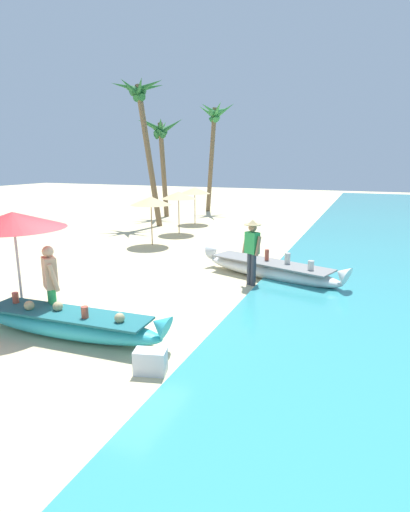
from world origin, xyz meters
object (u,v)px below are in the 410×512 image
Objects in this scene: boat_cyan_foreground at (68,323)px; palm_tree_tall_inland at (161,136)px; boat_white_midground at (270,269)px; patio_umbrella_large at (13,221)px; palm_tree_leaning_seaward at (214,125)px; person_tourist_customer at (51,282)px; palm_tree_mid_cluster at (141,107)px; cooler_box at (150,362)px; person_vendor_hatted at (252,248)px.

boat_cyan_foreground is 17.41m from palm_tree_tall_inland.
patio_umbrella_large reaches higher than boat_white_midground.
palm_tree_leaning_seaward reaches higher than boat_cyan_foreground.
person_tourist_customer is at bearing -69.51° from palm_tree_tall_inland.
boat_white_midground is 0.63× the size of palm_tree_mid_cluster.
boat_white_midground is 2.71× the size of person_tourist_customer.
boat_cyan_foreground is 8.53× the size of cooler_box.
patio_umbrella_large is at bearing 166.63° from boat_cyan_foreground.
palm_tree_mid_cluster is (0.71, -3.24, 1.17)m from palm_tree_tall_inland.
person_tourist_customer reaches higher than boat_white_midground.
boat_cyan_foreground is at bearing -13.37° from patio_umbrella_large.
person_vendor_hatted reaches higher than boat_cyan_foreground.
palm_tree_leaning_seaward is at bearing 114.66° from person_vendor_hatted.
person_vendor_hatted is 14.56m from palm_tree_tall_inland.
boat_cyan_foreground is at bearing 149.61° from cooler_box.
palm_tree_tall_inland is (-9.01, 10.37, 4.34)m from boat_white_midground.
boat_white_midground is 6.67m from patio_umbrella_large.
person_tourist_customer is at bearing 146.91° from cooler_box.
patio_umbrella_large is 13.25m from palm_tree_mid_cluster.
palm_tree_leaning_seaward is 6.77m from palm_tree_mid_cluster.
palm_tree_leaning_seaward is at bearing 101.27° from person_tourist_customer.
palm_tree_mid_cluster is (-4.15, 12.03, 3.70)m from patio_umbrella_large.
person_vendor_hatted is 3.52× the size of cooler_box.
patio_umbrella_large is (-1.49, 0.35, 1.82)m from boat_cyan_foreground.
boat_white_midground is 0.79× the size of palm_tree_tall_inland.
palm_tree_leaning_seaward reaches higher than person_tourist_customer.
palm_tree_leaning_seaward is at bearing 79.03° from palm_tree_mid_cluster.
boat_white_midground is at bearing 63.13° from boat_cyan_foreground.
palm_tree_mid_cluster is (-5.01, 12.07, 4.86)m from person_tourist_customer.
cooler_box is at bearing -14.54° from patio_umbrella_large.
person_tourist_customer is (-2.94, -4.18, -0.09)m from person_vendor_hatted.
patio_umbrella_large is 16.22m from palm_tree_tall_inland.
palm_tree_tall_inland is 3.51m from palm_tree_mid_cluster.
palm_tree_tall_inland is at bearing 127.90° from person_vendor_hatted.
person_vendor_hatted is 0.26× the size of palm_tree_leaning_seaward.
cooler_box is at bearing -59.09° from palm_tree_mid_cluster.
boat_white_midground is 1.97× the size of patio_umbrella_large.
person_vendor_hatted reaches higher than person_tourist_customer.
patio_umbrella_large is (-4.15, -4.89, 1.82)m from boat_white_midground.
boat_white_midground is 14.41m from palm_tree_tall_inland.
boat_cyan_foreground is 2.38m from patio_umbrella_large.
cooler_box is at bearing -92.16° from person_vendor_hatted.
boat_cyan_foreground is 1.89× the size of patio_umbrella_large.
boat_white_midground is (2.66, 5.25, 0.00)m from boat_cyan_foreground.
patio_umbrella_large reaches higher than person_tourist_customer.
boat_cyan_foreground is at bearing -26.57° from person_tourist_customer.
person_vendor_hatted is (-0.34, -0.76, 0.75)m from boat_white_midground.
palm_tree_leaning_seaward is at bearing 93.27° from cooler_box.
cooler_box is (8.47, -16.21, -4.42)m from palm_tree_tall_inland.
patio_umbrella_large is 19.17m from palm_tree_leaning_seaward.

